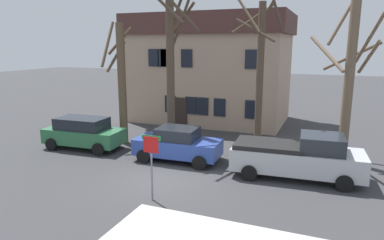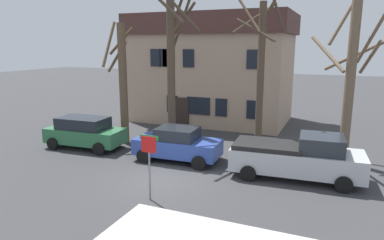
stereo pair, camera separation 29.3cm
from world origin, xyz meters
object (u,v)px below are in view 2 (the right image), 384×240
pickup_truck_silver (297,157)px  street_sign_pole (149,155)px  tree_bare_near (122,80)px  car_blue_sedan (178,144)px  tree_bare_end (350,77)px  building_main (212,68)px  car_green_wagon (85,132)px  bicycle_leaning (111,134)px  tree_bare_mid (172,66)px  tree_bare_far (260,70)px

pickup_truck_silver → street_sign_pole: street_sign_pole is taller
tree_bare_near → car_blue_sedan: bearing=-23.0°
tree_bare_end → pickup_truck_silver: (-1.85, -3.20, -3.23)m
tree_bare_near → tree_bare_end: 12.07m
building_main → street_sign_pole: building_main is taller
car_green_wagon → bicycle_leaning: car_green_wagon is taller
tree_bare_near → tree_bare_mid: 3.26m
tree_bare_far → tree_bare_end: 4.29m
car_green_wagon → tree_bare_far: bearing=18.7°
tree_bare_near → street_sign_pole: bearing=-49.9°
pickup_truck_silver → tree_bare_mid: bearing=163.0°
tree_bare_near → tree_bare_far: size_ratio=0.83×
tree_bare_end → street_sign_pole: bearing=-131.1°
tree_bare_end → street_sign_pole: (-6.63, -7.60, -2.43)m
building_main → bicycle_leaning: (-3.57, -8.15, -3.63)m
tree_bare_mid → tree_bare_end: 8.93m
pickup_truck_silver → street_sign_pole: (-4.78, -4.40, 0.80)m
pickup_truck_silver → bicycle_leaning: (-11.13, 1.98, -0.59)m
car_green_wagon → car_blue_sedan: car_green_wagon is taller
tree_bare_end → building_main: bearing=143.6°
street_sign_pole → tree_bare_mid: bearing=108.8°
tree_bare_far → pickup_truck_silver: tree_bare_far is taller
tree_bare_end → bicycle_leaning: (-12.98, -1.22, -3.82)m
car_green_wagon → tree_bare_near: bearing=53.8°
bicycle_leaning → street_sign_pole: bearing=-45.1°
car_green_wagon → street_sign_pole: 8.14m
tree_bare_near → tree_bare_far: (7.71, 1.20, 0.75)m
tree_bare_far → tree_bare_mid: bearing=-167.4°
tree_bare_far → bicycle_leaning: tree_bare_far is taller
street_sign_pole → bicycle_leaning: size_ratio=1.42×
tree_bare_near → car_green_wagon: bearing=-126.2°
car_green_wagon → car_blue_sedan: (5.74, 0.02, -0.06)m
bicycle_leaning → car_blue_sedan: bearing=-19.2°
tree_bare_mid → pickup_truck_silver: 8.17m
building_main → street_sign_pole: bearing=-79.2°
street_sign_pole → tree_bare_end: bearing=48.9°
car_blue_sedan → bicycle_leaning: 5.69m
tree_bare_far → building_main: bearing=126.4°
car_blue_sedan → tree_bare_mid: bearing=121.4°
car_blue_sedan → street_sign_pole: size_ratio=1.73×
tree_bare_near → tree_bare_far: bearing=8.8°
tree_bare_far → car_blue_sedan: size_ratio=1.96×
building_main → car_blue_sedan: (1.79, -10.01, -3.15)m
tree_bare_near → bicycle_leaning: bearing=179.6°
car_green_wagon → pickup_truck_silver: pickup_truck_silver is taller
tree_bare_far → street_sign_pole: 8.36m
tree_bare_mid → car_blue_sedan: size_ratio=2.01×
tree_bare_near → car_green_wagon: (-1.37, -1.87, -2.77)m
tree_bare_far → street_sign_pole: (-2.35, -7.57, -2.67)m
tree_bare_end → pickup_truck_silver: 4.91m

